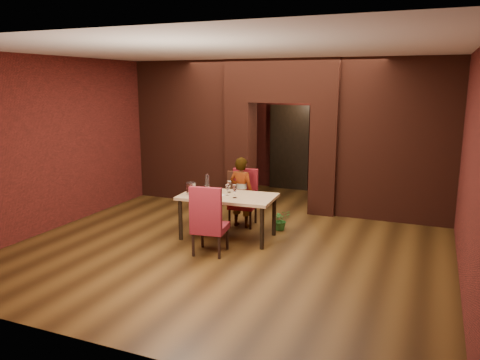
{
  "coord_description": "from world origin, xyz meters",
  "views": [
    {
      "loc": [
        3.03,
        -7.56,
        2.71
      ],
      "look_at": [
        -0.13,
        0.0,
        1.0
      ],
      "focal_mm": 35.0,
      "sensor_mm": 36.0,
      "label": 1
    }
  ],
  "objects_px": {
    "person_seated": "(241,192)",
    "water_bottle": "(207,183)",
    "wine_glass_a": "(229,187)",
    "wine_glass_c": "(235,191)",
    "wine_bucket": "(191,189)",
    "wine_glass_b": "(227,190)",
    "dining_table": "(228,216)",
    "chair_near": "(210,219)",
    "chair_far": "(243,198)",
    "potted_plant": "(281,220)"
  },
  "relations": [
    {
      "from": "water_bottle",
      "to": "potted_plant",
      "type": "distance_m",
      "value": 1.56
    },
    {
      "from": "dining_table",
      "to": "person_seated",
      "type": "xyz_separation_m",
      "value": [
        -0.03,
        0.7,
        0.29
      ]
    },
    {
      "from": "chair_far",
      "to": "wine_glass_b",
      "type": "xyz_separation_m",
      "value": [
        0.03,
        -0.79,
        0.33
      ]
    },
    {
      "from": "person_seated",
      "to": "potted_plant",
      "type": "bearing_deg",
      "value": -167.66
    },
    {
      "from": "chair_far",
      "to": "wine_bucket",
      "type": "xyz_separation_m",
      "value": [
        -0.59,
        -0.97,
        0.34
      ]
    },
    {
      "from": "dining_table",
      "to": "wine_glass_a",
      "type": "height_order",
      "value": "wine_glass_a"
    },
    {
      "from": "chair_far",
      "to": "person_seated",
      "type": "distance_m",
      "value": 0.15
    },
    {
      "from": "chair_far",
      "to": "wine_glass_b",
      "type": "height_order",
      "value": "chair_far"
    },
    {
      "from": "dining_table",
      "to": "chair_far",
      "type": "distance_m",
      "value": 0.79
    },
    {
      "from": "chair_far",
      "to": "wine_glass_c",
      "type": "distance_m",
      "value": 0.99
    },
    {
      "from": "wine_glass_b",
      "to": "wine_bucket",
      "type": "xyz_separation_m",
      "value": [
        -0.62,
        -0.18,
        0.01
      ]
    },
    {
      "from": "person_seated",
      "to": "wine_glass_b",
      "type": "xyz_separation_m",
      "value": [
        0.03,
        -0.71,
        0.2
      ]
    },
    {
      "from": "wine_glass_c",
      "to": "wine_glass_a",
      "type": "bearing_deg",
      "value": 127.56
    },
    {
      "from": "chair_far",
      "to": "person_seated",
      "type": "bearing_deg",
      "value": -95.89
    },
    {
      "from": "wine_glass_a",
      "to": "potted_plant",
      "type": "distance_m",
      "value": 1.2
    },
    {
      "from": "wine_glass_b",
      "to": "wine_glass_c",
      "type": "relative_size",
      "value": 0.85
    },
    {
      "from": "chair_near",
      "to": "water_bottle",
      "type": "relative_size",
      "value": 3.4
    },
    {
      "from": "wine_bucket",
      "to": "water_bottle",
      "type": "height_order",
      "value": "water_bottle"
    },
    {
      "from": "wine_glass_c",
      "to": "wine_bucket",
      "type": "xyz_separation_m",
      "value": [
        -0.81,
        -0.07,
        -0.01
      ]
    },
    {
      "from": "water_bottle",
      "to": "chair_far",
      "type": "bearing_deg",
      "value": 59.87
    },
    {
      "from": "wine_bucket",
      "to": "wine_glass_c",
      "type": "bearing_deg",
      "value": 4.89
    },
    {
      "from": "chair_near",
      "to": "wine_glass_b",
      "type": "relative_size",
      "value": 5.82
    },
    {
      "from": "chair_far",
      "to": "potted_plant",
      "type": "bearing_deg",
      "value": -6.53
    },
    {
      "from": "dining_table",
      "to": "wine_glass_b",
      "type": "bearing_deg",
      "value": -94.33
    },
    {
      "from": "chair_near",
      "to": "wine_glass_a",
      "type": "xyz_separation_m",
      "value": [
        -0.12,
        1.02,
        0.31
      ]
    },
    {
      "from": "wine_glass_a",
      "to": "water_bottle",
      "type": "height_order",
      "value": "water_bottle"
    },
    {
      "from": "wine_glass_c",
      "to": "potted_plant",
      "type": "relative_size",
      "value": 0.59
    },
    {
      "from": "chair_far",
      "to": "water_bottle",
      "type": "height_order",
      "value": "water_bottle"
    },
    {
      "from": "person_seated",
      "to": "wine_glass_b",
      "type": "height_order",
      "value": "person_seated"
    },
    {
      "from": "chair_far",
      "to": "potted_plant",
      "type": "xyz_separation_m",
      "value": [
        0.77,
        0.01,
        -0.35
      ]
    },
    {
      "from": "wine_glass_b",
      "to": "wine_bucket",
      "type": "bearing_deg",
      "value": -163.79
    },
    {
      "from": "wine_bucket",
      "to": "water_bottle",
      "type": "xyz_separation_m",
      "value": [
        0.18,
        0.27,
        0.06
      ]
    },
    {
      "from": "water_bottle",
      "to": "potted_plant",
      "type": "xyz_separation_m",
      "value": [
        1.17,
        0.7,
        -0.75
      ]
    },
    {
      "from": "wine_glass_a",
      "to": "wine_glass_b",
      "type": "relative_size",
      "value": 1.05
    },
    {
      "from": "wine_glass_a",
      "to": "water_bottle",
      "type": "bearing_deg",
      "value": -160.64
    },
    {
      "from": "water_bottle",
      "to": "dining_table",
      "type": "bearing_deg",
      "value": -9.78
    },
    {
      "from": "wine_glass_b",
      "to": "wine_glass_a",
      "type": "bearing_deg",
      "value": 106.69
    },
    {
      "from": "dining_table",
      "to": "wine_glass_b",
      "type": "relative_size",
      "value": 8.46
    },
    {
      "from": "wine_glass_a",
      "to": "wine_glass_c",
      "type": "xyz_separation_m",
      "value": [
        0.25,
        -0.33,
        0.01
      ]
    },
    {
      "from": "person_seated",
      "to": "water_bottle",
      "type": "distance_m",
      "value": 0.79
    },
    {
      "from": "wine_glass_a",
      "to": "person_seated",
      "type": "bearing_deg",
      "value": 86.03
    },
    {
      "from": "wine_bucket",
      "to": "potted_plant",
      "type": "bearing_deg",
      "value": 35.74
    },
    {
      "from": "person_seated",
      "to": "dining_table",
      "type": "bearing_deg",
      "value": 99.05
    },
    {
      "from": "dining_table",
      "to": "chair_near",
      "type": "distance_m",
      "value": 0.84
    },
    {
      "from": "wine_glass_a",
      "to": "chair_far",
      "type": "bearing_deg",
      "value": 86.68
    },
    {
      "from": "wine_glass_b",
      "to": "potted_plant",
      "type": "bearing_deg",
      "value": 47.26
    },
    {
      "from": "person_seated",
      "to": "wine_glass_c",
      "type": "height_order",
      "value": "person_seated"
    },
    {
      "from": "dining_table",
      "to": "chair_far",
      "type": "bearing_deg",
      "value": 88.93
    },
    {
      "from": "chair_near",
      "to": "person_seated",
      "type": "distance_m",
      "value": 1.52
    },
    {
      "from": "chair_near",
      "to": "potted_plant",
      "type": "height_order",
      "value": "chair_near"
    }
  ]
}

